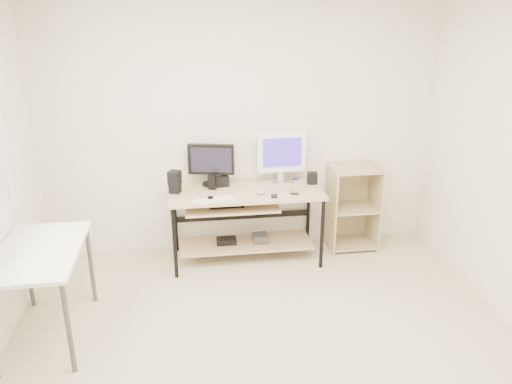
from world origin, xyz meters
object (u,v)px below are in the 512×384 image
at_px(white_imac, 282,153).
at_px(black_monitor, 211,162).
at_px(side_table, 40,260).
at_px(shelf_unit, 352,206).
at_px(desk, 243,210).
at_px(audio_controller, 212,182).

bearing_deg(white_imac, black_monitor, 178.48).
xyz_separation_m(side_table, white_imac, (2.07, 1.25, 0.38)).
bearing_deg(shelf_unit, white_imac, 177.52).
height_order(desk, side_table, same).
distance_m(desk, shelf_unit, 1.19).
bearing_deg(shelf_unit, desk, -172.23).
distance_m(shelf_unit, white_imac, 0.97).
relative_size(white_imac, audio_controller, 3.52).
height_order(side_table, shelf_unit, shelf_unit).
xyz_separation_m(desk, white_imac, (0.42, 0.19, 0.52)).
bearing_deg(audio_controller, shelf_unit, 24.63).
relative_size(side_table, shelf_unit, 1.11).
height_order(shelf_unit, white_imac, white_imac).
bearing_deg(side_table, desk, 32.65).
bearing_deg(white_imac, shelf_unit, -3.46).
xyz_separation_m(side_table, shelf_unit, (2.83, 1.22, -0.22)).
xyz_separation_m(desk, audio_controller, (-0.30, 0.07, 0.29)).
bearing_deg(audio_controller, white_imac, 30.97).
relative_size(side_table, black_monitor, 2.17).
xyz_separation_m(shelf_unit, audio_controller, (-1.47, -0.09, 0.37)).
bearing_deg(side_table, shelf_unit, 23.33).
xyz_separation_m(white_imac, audio_controller, (-0.71, -0.12, -0.23)).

